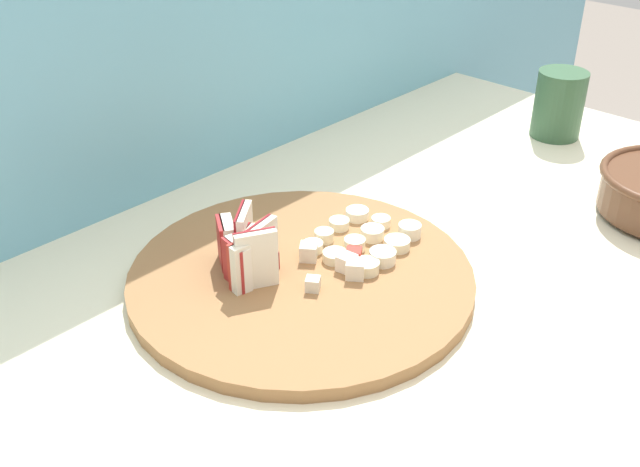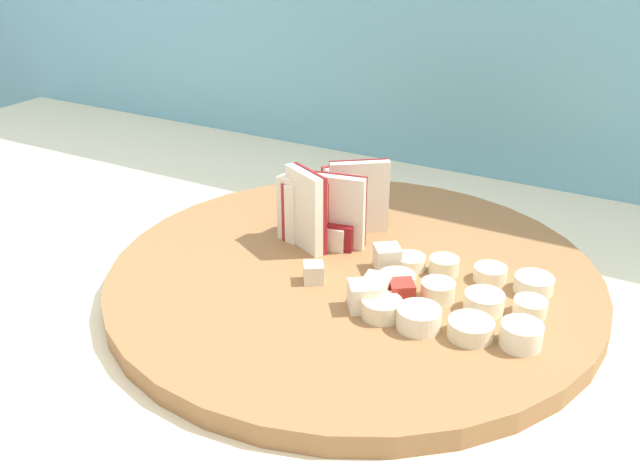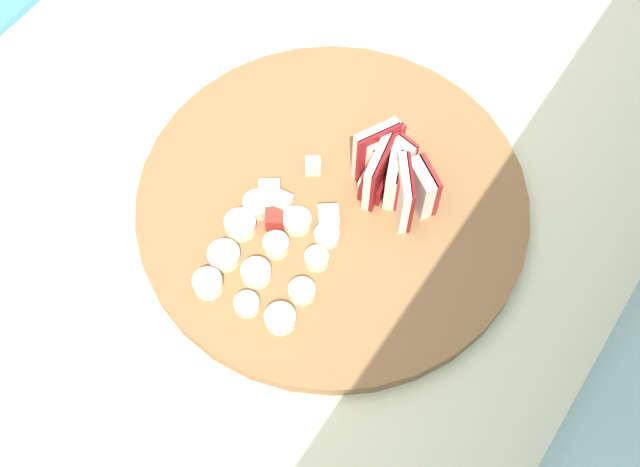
{
  "view_description": "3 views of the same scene",
  "coord_description": "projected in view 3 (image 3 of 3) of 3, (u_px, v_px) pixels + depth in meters",
  "views": [
    {
      "loc": [
        -0.49,
        -0.39,
        1.37
      ],
      "look_at": [
        0.03,
        0.1,
        0.94
      ],
      "focal_mm": 41.97,
      "sensor_mm": 36.0,
      "label": 1
    },
    {
      "loc": [
        0.19,
        -0.33,
        1.17
      ],
      "look_at": [
        -0.05,
        0.1,
        0.93
      ],
      "focal_mm": 38.98,
      "sensor_mm": 36.0,
      "label": 2
    },
    {
      "loc": [
        0.31,
        0.3,
        1.58
      ],
      "look_at": [
        0.03,
        0.11,
        0.94
      ],
      "focal_mm": 45.75,
      "sensor_mm": 36.0,
      "label": 3
    }
  ],
  "objects": [
    {
      "name": "tile_backsplash",
      "position": [
        545.0,
        448.0,
        0.91
      ],
      "size": [
        2.4,
        0.04,
        1.34
      ],
      "primitive_type": "cube",
      "color": "#6BADC6",
      "rests_on": "ground"
    },
    {
      "name": "banana_slice_rows",
      "position": [
        263.0,
        257.0,
        0.74
      ],
      "size": [
        0.13,
        0.11,
        0.02
      ],
      "color": "beige",
      "rests_on": "cutting_board"
    },
    {
      "name": "apple_dice_pile",
      "position": [
        322.0,
        196.0,
        0.76
      ],
      "size": [
        0.1,
        0.1,
        0.02
      ],
      "color": "beige",
      "rests_on": "cutting_board"
    },
    {
      "name": "tiled_countertop",
      "position": [
        272.0,
        335.0,
        1.2
      ],
      "size": [
        1.38,
        0.74,
        0.91
      ],
      "color": "beige",
      "rests_on": "ground"
    },
    {
      "name": "apple_wedge_fan",
      "position": [
        393.0,
        169.0,
        0.76
      ],
      "size": [
        0.08,
        0.09,
        0.06
      ],
      "color": "maroon",
      "rests_on": "cutting_board"
    },
    {
      "name": "cutting_board",
      "position": [
        332.0,
        203.0,
        0.78
      ],
      "size": [
        0.38,
        0.38,
        0.02
      ],
      "primitive_type": "cylinder",
      "color": "olive",
      "rests_on": "tiled_countertop"
    },
    {
      "name": "ground",
      "position": [
        284.0,
        416.0,
        1.6
      ],
      "size": [
        10.0,
        10.0,
        0.0
      ],
      "primitive_type": "plane",
      "color": "gray"
    }
  ]
}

